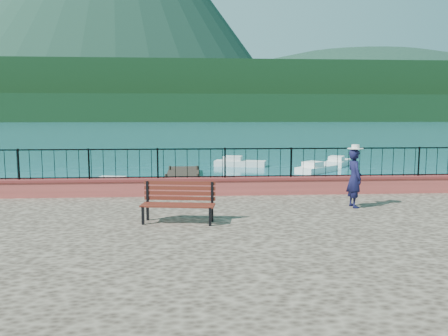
{
  "coord_description": "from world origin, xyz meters",
  "views": [
    {
      "loc": [
        -1.32,
        -10.53,
        3.79
      ],
      "look_at": [
        -0.45,
        2.0,
        2.3
      ],
      "focal_mm": 35.0,
      "sensor_mm": 36.0,
      "label": 1
    }
  ],
  "objects": [
    {
      "name": "parapet",
      "position": [
        0.0,
        3.7,
        1.49
      ],
      "size": [
        28.0,
        0.46,
        0.58
      ],
      "primitive_type": "cube",
      "color": "#BE4944",
      "rests_on": "promenade"
    },
    {
      "name": "foothills",
      "position": [
        0.0,
        360.0,
        22.0
      ],
      "size": [
        900.0,
        120.0,
        44.0
      ],
      "primitive_type": "cube",
      "color": "black",
      "rests_on": "ground"
    },
    {
      "name": "boat_4",
      "position": [
        2.2,
        22.35,
        0.4
      ],
      "size": [
        4.03,
        2.27,
        0.8
      ],
      "primitive_type": "cube",
      "rotation": [
        0.0,
        0.0,
        -0.27
      ],
      "color": "silver",
      "rests_on": "ground"
    },
    {
      "name": "boat_2",
      "position": [
        6.99,
        18.34,
        0.4
      ],
      "size": [
        3.36,
        3.18,
        0.8
      ],
      "primitive_type": "cube",
      "rotation": [
        0.0,
        0.0,
        0.72
      ],
      "color": "white",
      "rests_on": "ground"
    },
    {
      "name": "ground",
      "position": [
        0.0,
        0.0,
        0.0
      ],
      "size": [
        2000.0,
        2000.0,
        0.0
      ],
      "primitive_type": "plane",
      "color": "#19596B",
      "rests_on": "ground"
    },
    {
      "name": "park_bench",
      "position": [
        -1.71,
        -0.02,
        1.5
      ],
      "size": [
        1.85,
        0.85,
        0.99
      ],
      "rotation": [
        0.0,
        0.0,
        -0.15
      ],
      "color": "black",
      "rests_on": "promenade"
    },
    {
      "name": "railing",
      "position": [
        0.0,
        3.7,
        2.25
      ],
      "size": [
        27.0,
        0.05,
        0.95
      ],
      "primitive_type": "cube",
      "color": "black",
      "rests_on": "parapet"
    },
    {
      "name": "hat",
      "position": [
        3.24,
        1.48,
        2.94
      ],
      "size": [
        0.44,
        0.44,
        0.12
      ],
      "primitive_type": "cylinder",
      "color": "white",
      "rests_on": "person"
    },
    {
      "name": "far_forest",
      "position": [
        0.0,
        300.0,
        9.0
      ],
      "size": [
        900.0,
        60.0,
        18.0
      ],
      "primitive_type": "cube",
      "color": "black",
      "rests_on": "ground"
    },
    {
      "name": "person",
      "position": [
        3.24,
        1.48,
        2.04
      ],
      "size": [
        0.44,
        0.63,
        1.68
      ],
      "primitive_type": "imported",
      "rotation": [
        0.0,
        0.0,
        1.63
      ],
      "color": "black",
      "rests_on": "promenade"
    },
    {
      "name": "boat_5",
      "position": [
        9.79,
        22.28,
        0.4
      ],
      "size": [
        2.95,
        3.69,
        0.8
      ],
      "primitive_type": "cube",
      "rotation": [
        0.0,
        0.0,
        1.02
      ],
      "color": "white",
      "rests_on": "ground"
    },
    {
      "name": "dock",
      "position": [
        -2.0,
        12.0,
        0.15
      ],
      "size": [
        2.0,
        16.0,
        0.3
      ],
      "primitive_type": "cube",
      "color": "#2D231C",
      "rests_on": "ground"
    },
    {
      "name": "boat_0",
      "position": [
        -4.93,
        11.22,
        0.4
      ],
      "size": [
        3.88,
        2.05,
        0.8
      ],
      "primitive_type": "cube",
      "rotation": [
        0.0,
        0.0,
        -0.21
      ],
      "color": "silver",
      "rests_on": "ground"
    },
    {
      "name": "companion_hill",
      "position": [
        220.0,
        560.0,
        0.0
      ],
      "size": [
        448.0,
        384.0,
        180.0
      ],
      "primitive_type": "ellipsoid",
      "color": "#142D23",
      "rests_on": "ground"
    }
  ]
}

